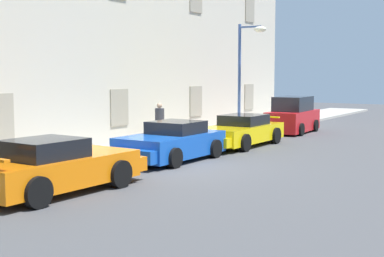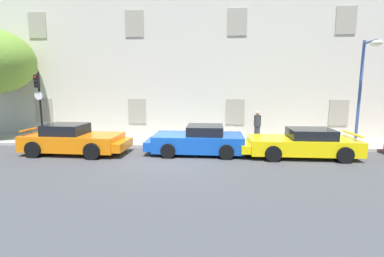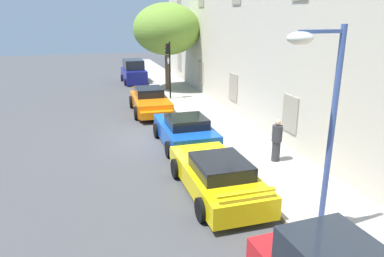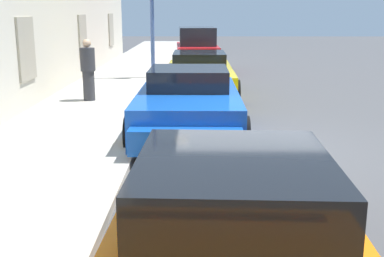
{
  "view_description": "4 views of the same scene",
  "coord_description": "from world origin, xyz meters",
  "px_view_note": "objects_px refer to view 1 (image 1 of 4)",
  "views": [
    {
      "loc": [
        -14.62,
        -9.63,
        3.0
      ],
      "look_at": [
        2.43,
        1.13,
        0.98
      ],
      "focal_mm": 51.78,
      "sensor_mm": 36.0,
      "label": 1
    },
    {
      "loc": [
        1.71,
        -11.85,
        3.23
      ],
      "look_at": [
        0.7,
        1.13,
        1.17
      ],
      "focal_mm": 26.29,
      "sensor_mm": 36.0,
      "label": 2
    },
    {
      "loc": [
        15.5,
        -2.91,
        5.47
      ],
      "look_at": [
        1.18,
        1.35,
        0.76
      ],
      "focal_mm": 33.82,
      "sensor_mm": 36.0,
      "label": 3
    },
    {
      "loc": [
        -8.81,
        0.91,
        2.5
      ],
      "look_at": [
        -1.03,
        0.98,
        0.61
      ],
      "focal_mm": 45.65,
      "sensor_mm": 36.0,
      "label": 4
    }
  ],
  "objects_px": {
    "sportscar_yellow_flank": "(169,144)",
    "sportscar_white_middle": "(238,132)",
    "pedestrian_admiring": "(160,122)",
    "sportscar_red_lead": "(60,167)",
    "street_lamp": "(248,57)",
    "hatchback_distant": "(293,116)"
  },
  "relations": [
    {
      "from": "sportscar_white_middle",
      "to": "hatchback_distant",
      "type": "xyz_separation_m",
      "value": [
        6.08,
        0.07,
        0.24
      ]
    },
    {
      "from": "hatchback_distant",
      "to": "pedestrian_admiring",
      "type": "height_order",
      "value": "hatchback_distant"
    },
    {
      "from": "pedestrian_admiring",
      "to": "sportscar_yellow_flank",
      "type": "bearing_deg",
      "value": -140.31
    },
    {
      "from": "hatchback_distant",
      "to": "sportscar_white_middle",
      "type": "bearing_deg",
      "value": -179.37
    },
    {
      "from": "sportscar_red_lead",
      "to": "street_lamp",
      "type": "height_order",
      "value": "street_lamp"
    },
    {
      "from": "sportscar_white_middle",
      "to": "sportscar_yellow_flank",
      "type": "bearing_deg",
      "value": 176.97
    },
    {
      "from": "sportscar_red_lead",
      "to": "pedestrian_admiring",
      "type": "distance_m",
      "value": 9.4
    },
    {
      "from": "sportscar_red_lead",
      "to": "street_lamp",
      "type": "distance_m",
      "value": 13.9
    },
    {
      "from": "sportscar_yellow_flank",
      "to": "sportscar_white_middle",
      "type": "xyz_separation_m",
      "value": [
        4.66,
        -0.25,
        -0.01
      ]
    },
    {
      "from": "street_lamp",
      "to": "hatchback_distant",
      "type": "bearing_deg",
      "value": -21.9
    },
    {
      "from": "sportscar_yellow_flank",
      "to": "sportscar_white_middle",
      "type": "height_order",
      "value": "sportscar_yellow_flank"
    },
    {
      "from": "sportscar_white_middle",
      "to": "hatchback_distant",
      "type": "distance_m",
      "value": 6.09
    },
    {
      "from": "sportscar_yellow_flank",
      "to": "street_lamp",
      "type": "relative_size",
      "value": 0.87
    },
    {
      "from": "sportscar_white_middle",
      "to": "pedestrian_admiring",
      "type": "xyz_separation_m",
      "value": [
        -1.38,
        2.97,
        0.38
      ]
    },
    {
      "from": "sportscar_yellow_flank",
      "to": "street_lamp",
      "type": "bearing_deg",
      "value": 6.87
    },
    {
      "from": "sportscar_white_middle",
      "to": "pedestrian_admiring",
      "type": "bearing_deg",
      "value": 114.98
    },
    {
      "from": "hatchback_distant",
      "to": "street_lamp",
      "type": "xyz_separation_m",
      "value": [
        -2.82,
        1.13,
        2.91
      ]
    },
    {
      "from": "sportscar_red_lead",
      "to": "sportscar_yellow_flank",
      "type": "bearing_deg",
      "value": 4.95
    },
    {
      "from": "hatchback_distant",
      "to": "sportscar_yellow_flank",
      "type": "bearing_deg",
      "value": 179.04
    },
    {
      "from": "sportscar_red_lead",
      "to": "sportscar_yellow_flank",
      "type": "xyz_separation_m",
      "value": [
        5.55,
        0.48,
        -0.04
      ]
    },
    {
      "from": "sportscar_white_middle",
      "to": "street_lamp",
      "type": "bearing_deg",
      "value": 20.22
    },
    {
      "from": "sportscar_yellow_flank",
      "to": "sportscar_white_middle",
      "type": "relative_size",
      "value": 0.88
    }
  ]
}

